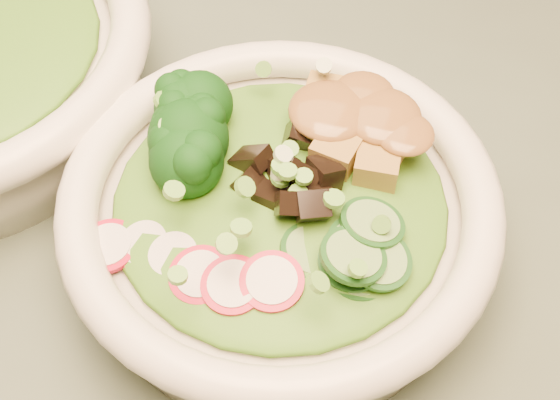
% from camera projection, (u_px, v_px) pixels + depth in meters
% --- Properties ---
extents(dining_table, '(1.20, 0.80, 0.75)m').
position_uv_depth(dining_table, '(227.00, 389.00, 0.54)').
color(dining_table, black).
rests_on(dining_table, ground).
extents(salad_bowl, '(0.24, 0.24, 0.07)m').
position_uv_depth(salad_bowl, '(280.00, 220.00, 0.44)').
color(salad_bowl, silver).
rests_on(salad_bowl, dining_table).
extents(lettuce_bed, '(0.18, 0.18, 0.02)m').
position_uv_depth(lettuce_bed, '(280.00, 199.00, 0.42)').
color(lettuce_bed, '#295D13').
rests_on(lettuce_bed, salad_bowl).
extents(broccoli_florets, '(0.09, 0.08, 0.04)m').
position_uv_depth(broccoli_florets, '(203.00, 131.00, 0.44)').
color(broccoli_florets, black).
rests_on(broccoli_florets, salad_bowl).
extents(radish_slices, '(0.11, 0.07, 0.02)m').
position_uv_depth(radish_slices, '(203.00, 268.00, 0.39)').
color(radish_slices, '#B00D27').
rests_on(radish_slices, salad_bowl).
extents(cucumber_slices, '(0.08, 0.08, 0.03)m').
position_uv_depth(cucumber_slices, '(364.00, 252.00, 0.39)').
color(cucumber_slices, '#7BA55C').
rests_on(cucumber_slices, salad_bowl).
extents(mushroom_heap, '(0.08, 0.08, 0.04)m').
position_uv_depth(mushroom_heap, '(294.00, 174.00, 0.42)').
color(mushroom_heap, black).
rests_on(mushroom_heap, salad_bowl).
extents(tofu_cubes, '(0.09, 0.08, 0.03)m').
position_uv_depth(tofu_cubes, '(350.00, 130.00, 0.44)').
color(tofu_cubes, olive).
rests_on(tofu_cubes, salad_bowl).
extents(peanut_sauce, '(0.06, 0.05, 0.01)m').
position_uv_depth(peanut_sauce, '(352.00, 116.00, 0.43)').
color(peanut_sauce, brown).
rests_on(peanut_sauce, tofu_cubes).
extents(scallion_garnish, '(0.17, 0.17, 0.02)m').
position_uv_depth(scallion_garnish, '(280.00, 175.00, 0.41)').
color(scallion_garnish, '#64A73B').
rests_on(scallion_garnish, salad_bowl).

